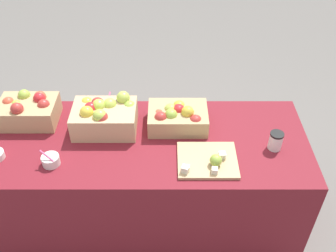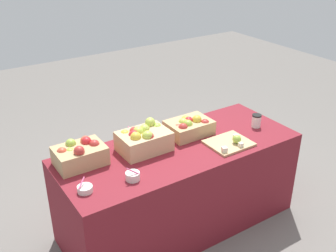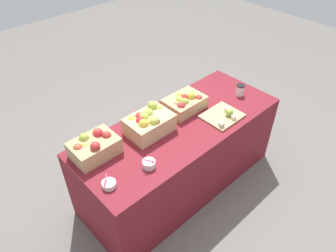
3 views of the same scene
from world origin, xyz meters
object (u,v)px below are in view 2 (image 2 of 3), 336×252
(sample_bowl_far, at_px, (85,189))
(apple_crate_left, at_px, (80,154))
(cutting_board_front, at_px, (230,143))
(apple_crate_right, at_px, (189,126))
(sample_bowl_mid, at_px, (133,136))
(apple_crate_middle, at_px, (143,139))
(coffee_cup, at_px, (256,121))
(sample_bowl_near, at_px, (133,176))

(sample_bowl_far, bearing_deg, apple_crate_left, 72.35)
(apple_crate_left, relative_size, cutting_board_front, 1.06)
(apple_crate_left, relative_size, apple_crate_right, 0.98)
(apple_crate_left, bearing_deg, sample_bowl_mid, 14.25)
(sample_bowl_mid, distance_m, sample_bowl_far, 0.75)
(apple_crate_middle, relative_size, sample_bowl_mid, 3.76)
(apple_crate_middle, relative_size, apple_crate_right, 1.06)
(cutting_board_front, xyz_separation_m, sample_bowl_far, (-1.18, 0.04, 0.00))
(coffee_cup, bearing_deg, sample_bowl_far, -177.04)
(apple_crate_right, xyz_separation_m, cutting_board_front, (0.17, -0.32, -0.05))
(apple_crate_right, distance_m, sample_bowl_far, 1.05)
(apple_crate_right, height_order, sample_bowl_near, apple_crate_right)
(sample_bowl_mid, xyz_separation_m, coffee_cup, (0.97, -0.38, 0.03))
(coffee_cup, bearing_deg, apple_crate_middle, 169.80)
(apple_crate_left, height_order, cutting_board_front, apple_crate_left)
(sample_bowl_mid, relative_size, sample_bowl_far, 1.01)
(apple_crate_middle, distance_m, apple_crate_right, 0.43)
(sample_bowl_near, xyz_separation_m, coffee_cup, (1.25, 0.13, 0.03))
(cutting_board_front, bearing_deg, sample_bowl_mid, 139.59)
(apple_crate_middle, distance_m, cutting_board_front, 0.67)
(coffee_cup, bearing_deg, cutting_board_front, -162.96)
(apple_crate_left, height_order, sample_bowl_near, apple_crate_left)
(cutting_board_front, height_order, sample_bowl_far, same)
(sample_bowl_far, bearing_deg, cutting_board_front, -1.83)
(apple_crate_right, bearing_deg, sample_bowl_mid, 156.78)
(apple_crate_right, bearing_deg, coffee_cup, -19.71)
(sample_bowl_near, bearing_deg, apple_crate_middle, 49.50)
(sample_bowl_mid, bearing_deg, apple_crate_middle, -95.07)
(apple_crate_right, xyz_separation_m, coffee_cup, (0.55, -0.20, -0.01))
(apple_crate_middle, xyz_separation_m, sample_bowl_near, (-0.26, -0.31, -0.06))
(sample_bowl_mid, xyz_separation_m, sample_bowl_far, (-0.60, -0.46, -0.00))
(apple_crate_right, xyz_separation_m, sample_bowl_mid, (-0.42, 0.18, -0.05))
(sample_bowl_far, bearing_deg, sample_bowl_near, -8.26)
(sample_bowl_mid, height_order, sample_bowl_far, sample_bowl_mid)
(apple_crate_right, xyz_separation_m, sample_bowl_near, (-0.69, -0.33, -0.04))
(sample_bowl_far, bearing_deg, coffee_cup, 2.96)
(apple_crate_left, height_order, sample_bowl_mid, apple_crate_left)
(apple_crate_middle, bearing_deg, apple_crate_left, 171.10)
(apple_crate_left, xyz_separation_m, cutting_board_front, (1.08, -0.37, -0.06))
(apple_crate_middle, height_order, coffee_cup, apple_crate_middle)
(apple_crate_right, bearing_deg, sample_bowl_far, -164.58)
(apple_crate_left, height_order, apple_crate_right, apple_crate_left)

